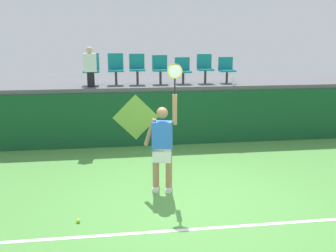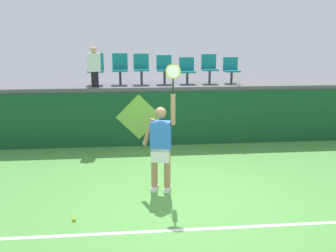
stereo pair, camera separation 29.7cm
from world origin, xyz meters
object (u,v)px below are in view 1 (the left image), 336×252
Objects in this scene: water_bottle at (234,81)px; stadium_chair_6 at (226,68)px; stadium_chair_1 at (116,67)px; stadium_chair_4 at (183,69)px; tennis_player at (163,145)px; stadium_chair_5 at (205,67)px; tennis_ball at (78,221)px; spectator_0 at (90,66)px; stadium_chair_3 at (160,68)px; stadium_chair_2 at (137,67)px; stadium_chair_0 at (91,68)px.

stadium_chair_6 is at bearing 92.84° from water_bottle.
stadium_chair_6 is at bearing -0.15° from stadium_chair_1.
tennis_player is at bearing -105.34° from stadium_chair_4.
tennis_ball is at bearing -123.09° from stadium_chair_5.
tennis_ball is 5.11m from spectator_0.
tennis_ball is 0.25× the size of water_bottle.
stadium_chair_5 is 0.78× the size of spectator_0.
stadium_chair_3 is (1.28, -0.01, -0.02)m from stadium_chair_1.
spectator_0 is (-1.55, 3.51, 1.24)m from tennis_player.
water_bottle is 1.01m from stadium_chair_5.
stadium_chair_2 is 1.37m from spectator_0.
stadium_chair_1 is 1.05× the size of stadium_chair_5.
water_bottle is at bearing -87.16° from stadium_chair_6.
stadium_chair_1 is at bearing 179.91° from stadium_chair_5.
tennis_player is 4.12m from stadium_chair_3.
stadium_chair_5 is (3.29, 5.05, 2.07)m from tennis_ball.
stadium_chair_0 is 0.69m from stadium_chair_1.
tennis_player reaches higher than stadium_chair_5.
stadium_chair_4 is at bearing 9.11° from spectator_0.
stadium_chair_0 is at bearing 179.84° from stadium_chair_6.
tennis_player is 4.46m from stadium_chair_5.
stadium_chair_0 is 3.95m from stadium_chair_6.
tennis_ball is at bearing -97.74° from stadium_chair_1.
stadium_chair_1 reaches higher than stadium_chair_6.
spectator_0 reaches higher than stadium_chair_2.
water_bottle is 0.36× the size of stadium_chair_6.
stadium_chair_5 is at bearing -0.02° from stadium_chair_2.
water_bottle is 0.32× the size of stadium_chair_5.
stadium_chair_6 is (1.99, -0.00, -0.05)m from stadium_chair_3.
tennis_ball is at bearing -144.34° from tennis_player.
stadium_chair_4 is at bearing -0.20° from stadium_chair_0.
stadium_chair_4 is at bearing 154.38° from water_bottle.
tennis_player reaches higher than tennis_ball.
tennis_player is at bearing -95.96° from stadium_chair_3.
stadium_chair_4 reaches higher than stadium_chair_6.
water_bottle is at bearing -13.63° from stadium_chair_2.
stadium_chair_0 is 0.82× the size of spectator_0.
stadium_chair_1 reaches higher than water_bottle.
stadium_chair_5 is (3.29, -0.01, -0.01)m from stadium_chair_0.
stadium_chair_2 is 1.15× the size of stadium_chair_4.
stadium_chair_1 is 0.61m from stadium_chair_2.
stadium_chair_2 is 1.03× the size of stadium_chair_5.
stadium_chair_0 is at bearing 170.64° from water_bottle.
tennis_player is 2.99× the size of stadium_chair_5.
tennis_player is 3.05× the size of stadium_chair_3.
stadium_chair_1 reaches higher than stadium_chair_2.
stadium_chair_2 is 2.00m from stadium_chair_5.
stadium_chair_3 is 1.09× the size of stadium_chair_6.
stadium_chair_0 reaches higher than stadium_chair_4.
tennis_player is 4.20m from stadium_chair_1.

